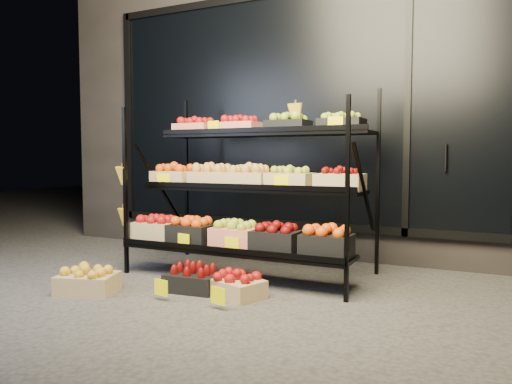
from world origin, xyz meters
The scene contains 8 objects.
ground centered at (0.00, 0.00, 0.00)m, with size 24.00×24.00×0.00m, color #514F4C.
building centered at (0.00, 2.59, 1.75)m, with size 6.00×2.08×3.50m.
display_rack centered at (-0.02, 0.60, 0.79)m, with size 2.18×1.02×1.66m.
tag_floor_a centered at (-0.20, -0.40, 0.06)m, with size 0.13×0.01×0.12m, color #FFF200.
tag_floor_b centered at (0.29, -0.40, 0.06)m, with size 0.13×0.01×0.12m, color #FFF200.
floor_crate_left centered at (-0.85, -0.47, 0.10)m, with size 0.50×0.43×0.21m.
floor_crate_midleft centered at (-0.14, -0.06, 0.10)m, with size 0.43×0.34×0.20m.
floor_crate_midright centered at (0.25, -0.06, 0.09)m, with size 0.46×0.40×0.20m.
Camera 1 is at (2.03, -3.31, 1.05)m, focal length 35.00 mm.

